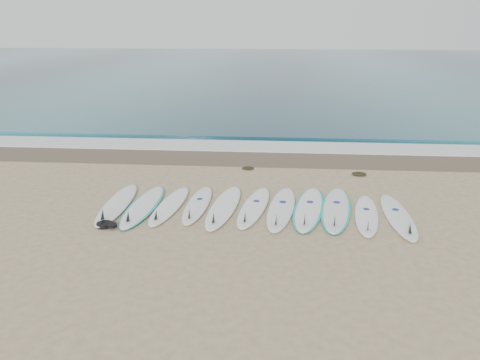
# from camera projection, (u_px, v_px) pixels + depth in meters

# --- Properties ---
(ground) EXTENTS (120.00, 120.00, 0.00)m
(ground) POSITION_uv_depth(u_px,v_px,m) (253.00, 210.00, 10.44)
(ground) COLOR tan
(ocean) EXTENTS (120.00, 55.00, 0.03)m
(ocean) POSITION_uv_depth(u_px,v_px,m) (272.00, 68.00, 41.07)
(ocean) COLOR #1C5262
(ocean) RESTS_ON ground
(wet_sand_band) EXTENTS (120.00, 1.80, 0.01)m
(wet_sand_band) POSITION_uv_depth(u_px,v_px,m) (260.00, 159.00, 14.30)
(wet_sand_band) COLOR brown
(wet_sand_band) RESTS_ON ground
(foam_band) EXTENTS (120.00, 1.40, 0.04)m
(foam_band) POSITION_uv_depth(u_px,v_px,m) (262.00, 146.00, 15.61)
(foam_band) COLOR silver
(foam_band) RESTS_ON ground
(wave_crest) EXTENTS (120.00, 1.00, 0.10)m
(wave_crest) POSITION_uv_depth(u_px,v_px,m) (263.00, 135.00, 17.02)
(wave_crest) COLOR #1C5262
(wave_crest) RESTS_ON ground
(surfboard_0) EXTENTS (0.60, 2.65, 0.34)m
(surfboard_0) POSITION_uv_depth(u_px,v_px,m) (116.00, 205.00, 10.60)
(surfboard_0) COLOR white
(surfboard_0) RESTS_ON ground
(surfboard_1) EXTENTS (0.74, 2.64, 0.33)m
(surfboard_1) POSITION_uv_depth(u_px,v_px,m) (142.00, 206.00, 10.53)
(surfboard_1) COLOR white
(surfboard_1) RESTS_ON ground
(surfboard_2) EXTENTS (0.75, 2.47, 0.31)m
(surfboard_2) POSITION_uv_depth(u_px,v_px,m) (169.00, 206.00, 10.54)
(surfboard_2) COLOR white
(surfboard_2) RESTS_ON ground
(surfboard_3) EXTENTS (0.58, 2.39, 0.30)m
(surfboard_3) POSITION_uv_depth(u_px,v_px,m) (197.00, 205.00, 10.60)
(surfboard_3) COLOR white
(surfboard_3) RESTS_ON ground
(surfboard_4) EXTENTS (0.84, 2.74, 0.34)m
(surfboard_4) POSITION_uv_depth(u_px,v_px,m) (223.00, 207.00, 10.45)
(surfboard_4) COLOR white
(surfboard_4) RESTS_ON ground
(surfboard_5) EXTENTS (0.91, 2.59, 0.32)m
(surfboard_5) POSITION_uv_depth(u_px,v_px,m) (253.00, 207.00, 10.45)
(surfboard_5) COLOR white
(surfboard_5) RESTS_ON ground
(surfboard_6) EXTENTS (0.87, 2.72, 0.34)m
(surfboard_6) POSITION_uv_depth(u_px,v_px,m) (281.00, 209.00, 10.37)
(surfboard_6) COLOR white
(surfboard_6) RESTS_ON ground
(surfboard_7) EXTENTS (1.05, 2.77, 0.34)m
(surfboard_7) POSITION_uv_depth(u_px,v_px,m) (309.00, 209.00, 10.40)
(surfboard_7) COLOR white
(surfboard_7) RESTS_ON ground
(surfboard_8) EXTENTS (1.07, 2.82, 0.35)m
(surfboard_8) POSITION_uv_depth(u_px,v_px,m) (336.00, 209.00, 10.37)
(surfboard_8) COLOR silver
(surfboard_8) RESTS_ON ground
(surfboard_9) EXTENTS (0.83, 2.41, 0.30)m
(surfboard_9) POSITION_uv_depth(u_px,v_px,m) (367.00, 215.00, 10.03)
(surfboard_9) COLOR white
(surfboard_9) RESTS_ON ground
(surfboard_10) EXTENTS (0.54, 2.57, 0.33)m
(surfboard_10) POSITION_uv_depth(u_px,v_px,m) (399.00, 217.00, 9.96)
(surfboard_10) COLOR white
(surfboard_10) RESTS_ON ground
(seaweed_near) EXTENTS (0.35, 0.27, 0.07)m
(seaweed_near) POSITION_uv_depth(u_px,v_px,m) (248.00, 168.00, 13.29)
(seaweed_near) COLOR black
(seaweed_near) RESTS_ON ground
(seaweed_far) EXTENTS (0.41, 0.32, 0.08)m
(seaweed_far) POSITION_uv_depth(u_px,v_px,m) (359.00, 174.00, 12.77)
(seaweed_far) COLOR black
(seaweed_far) RESTS_ON ground
(leash_coil) EXTENTS (0.46, 0.36, 0.11)m
(leash_coil) POSITION_uv_depth(u_px,v_px,m) (106.00, 225.00, 9.58)
(leash_coil) COLOR black
(leash_coil) RESTS_ON ground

